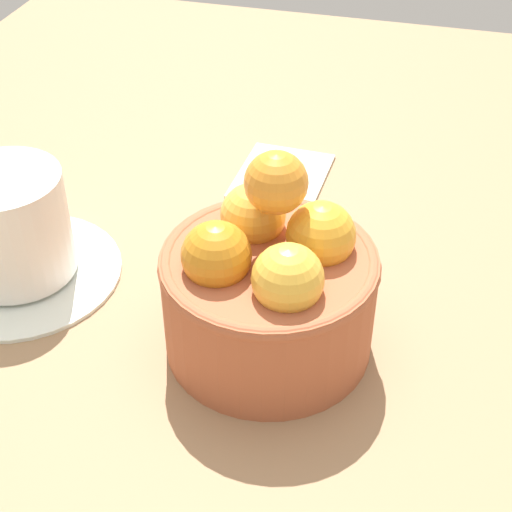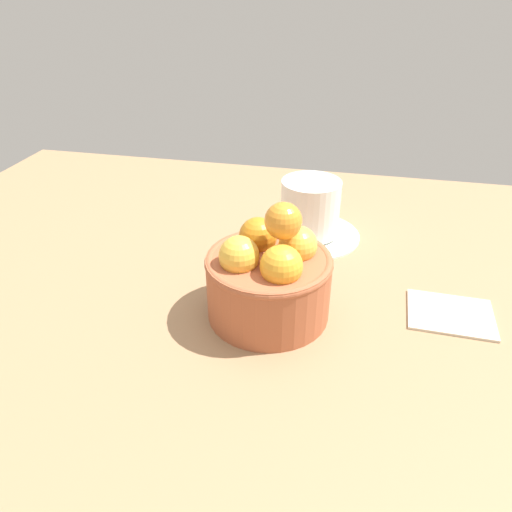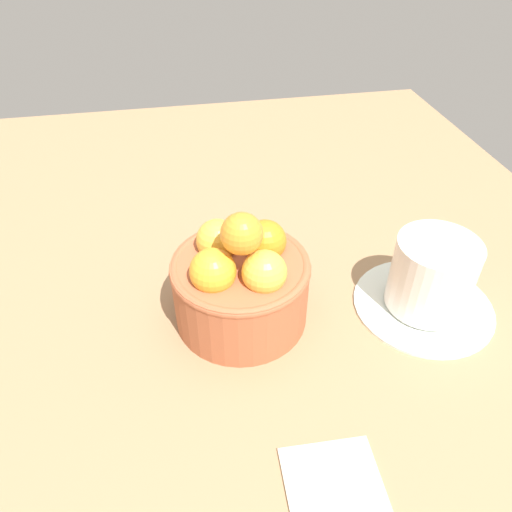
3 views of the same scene
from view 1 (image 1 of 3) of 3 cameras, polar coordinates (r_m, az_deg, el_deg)
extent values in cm
cube|color=#997551|center=(52.60, 0.88, -7.58)|extent=(114.40, 90.06, 3.17)
cylinder|color=#AD5938|center=(49.03, 0.93, -3.37)|extent=(13.26, 13.26, 7.15)
torus|color=#AD5938|center=(46.99, 0.97, -0.47)|extent=(13.46, 13.46, 1.00)
sphere|color=gold|center=(47.12, 4.75, 1.50)|extent=(4.26, 4.26, 4.26)
sphere|color=#F5B741|center=(48.68, -0.21, 3.00)|extent=(4.12, 4.12, 4.12)
sphere|color=orange|center=(45.47, -2.90, 0.03)|extent=(4.18, 4.18, 4.18)
sphere|color=yellow|center=(43.80, 2.33, -1.68)|extent=(4.17, 4.17, 4.17)
sphere|color=orange|center=(45.27, 1.34, 5.39)|extent=(3.78, 3.78, 3.78)
cylinder|color=white|center=(59.02, -16.74, -1.07)|extent=(14.41, 14.41, 0.60)
cylinder|color=white|center=(56.60, -17.49, 2.19)|extent=(8.18, 8.18, 7.70)
cube|color=beige|center=(67.16, 1.90, 5.95)|extent=(9.39, 7.65, 0.60)
camera|label=2|loc=(0.55, 57.58, 19.29)|focal=34.20mm
camera|label=3|loc=(0.70, 15.20, 37.38)|focal=33.87mm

